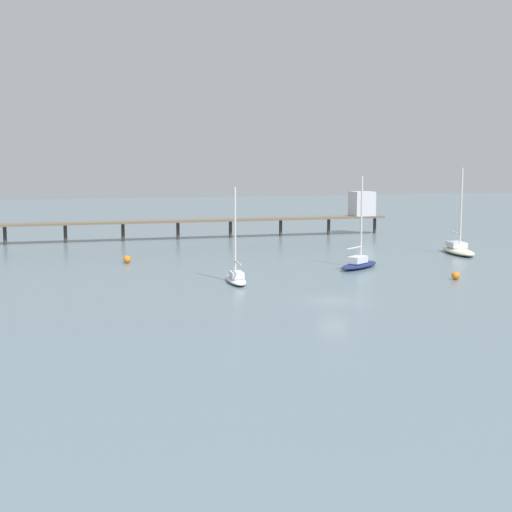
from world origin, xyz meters
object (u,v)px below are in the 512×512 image
(sailboat_white, at_px, (236,276))
(sailboat_cream, at_px, (458,249))
(mooring_buoy_mid, at_px, (127,259))
(pier, at_px, (253,214))
(sailboat_navy, at_px, (359,262))
(mooring_buoy_outer, at_px, (456,276))

(sailboat_white, xyz_separation_m, sailboat_cream, (33.18, 11.93, 0.04))
(sailboat_cream, bearing_deg, mooring_buoy_mid, 172.57)
(pier, distance_m, sailboat_white, 44.27)
(sailboat_white, relative_size, mooring_buoy_mid, 10.22)
(sailboat_navy, bearing_deg, sailboat_white, -163.08)
(sailboat_cream, height_order, mooring_buoy_mid, sailboat_cream)
(pier, relative_size, sailboat_cream, 6.31)
(sailboat_navy, distance_m, mooring_buoy_mid, 25.83)
(sailboat_white, distance_m, mooring_buoy_mid, 18.66)
(pier, height_order, mooring_buoy_outer, pier)
(pier, distance_m, mooring_buoy_outer, 46.79)
(mooring_buoy_mid, bearing_deg, mooring_buoy_outer, -39.31)
(sailboat_white, bearing_deg, pier, 68.37)
(sailboat_navy, distance_m, sailboat_cream, 19.24)
(sailboat_navy, bearing_deg, mooring_buoy_outer, -63.40)
(sailboat_navy, height_order, mooring_buoy_mid, sailboat_navy)
(pier, bearing_deg, mooring_buoy_outer, -84.91)
(sailboat_cream, bearing_deg, pier, 120.11)
(sailboat_white, height_order, sailboat_cream, sailboat_cream)
(sailboat_white, relative_size, mooring_buoy_outer, 11.07)
(sailboat_navy, xyz_separation_m, mooring_buoy_mid, (-22.59, 12.53, -0.19))
(sailboat_cream, xyz_separation_m, mooring_buoy_mid, (-40.41, 5.27, -0.20))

